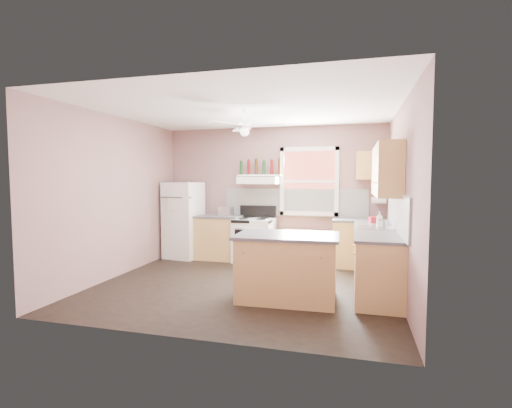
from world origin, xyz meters
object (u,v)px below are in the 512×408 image
(refrigerator, at_px, (184,220))
(toaster, at_px, (226,211))
(island, at_px, (287,268))
(cart, at_px, (296,246))
(stove, at_px, (254,240))

(refrigerator, relative_size, toaster, 5.63)
(toaster, bearing_deg, refrigerator, -162.38)
(island, bearing_deg, cart, 93.34)
(refrigerator, distance_m, cart, 2.41)
(toaster, relative_size, cart, 0.43)
(refrigerator, distance_m, stove, 1.57)
(refrigerator, bearing_deg, toaster, 9.82)
(toaster, bearing_deg, island, -37.69)
(refrigerator, bearing_deg, island, -32.28)
(cart, relative_size, island, 0.50)
(toaster, xyz_separation_m, cart, (1.44, 0.07, -0.67))
(stove, xyz_separation_m, cart, (0.84, 0.09, -0.11))
(refrigerator, xyz_separation_m, cart, (2.36, 0.11, -0.46))
(cart, height_order, island, island)
(island, bearing_deg, refrigerator, 138.64)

